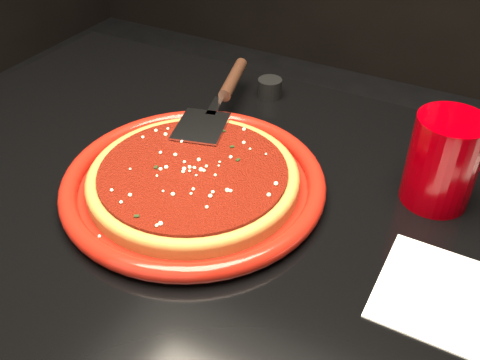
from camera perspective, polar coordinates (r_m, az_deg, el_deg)
name	(u,v)px	position (r m, az deg, el deg)	size (l,w,h in m)	color
plate	(194,182)	(0.78, -4.95, -0.24)	(0.38, 0.38, 0.03)	maroon
pizza_crust	(194,180)	(0.77, -4.97, 0.02)	(0.31, 0.31, 0.02)	brown
pizza_crust_rim	(193,176)	(0.77, -5.00, 0.47)	(0.31, 0.31, 0.02)	brown
pizza_sauce	(193,173)	(0.77, -5.02, 0.79)	(0.27, 0.27, 0.01)	#66130A
parmesan_dusting	(193,168)	(0.76, -5.05, 1.25)	(0.26, 0.26, 0.01)	#FEF3C6
basil_flecks	(193,169)	(0.76, -5.05, 1.19)	(0.24, 0.24, 0.00)	black
pizza_server	(220,98)	(0.91, -2.15, 8.68)	(0.09, 0.32, 0.02)	silver
cup	(443,161)	(0.78, 20.83, 1.91)	(0.09, 0.09, 0.13)	#900006
napkin_a	(444,295)	(0.68, 20.92, -11.43)	(0.15, 0.15, 0.00)	white
ramekin	(270,88)	(1.01, 3.20, 9.78)	(0.04, 0.04, 0.03)	black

